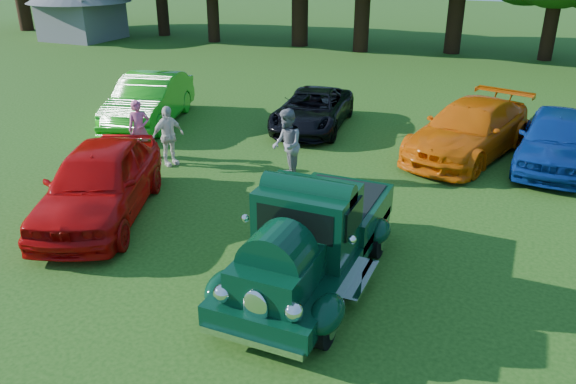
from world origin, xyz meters
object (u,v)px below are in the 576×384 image
at_px(spectator_pink, 139,129).
at_px(gazebo, 79,0).
at_px(back_car_lime, 149,100).
at_px(back_car_black, 313,110).
at_px(back_car_orange, 469,130).
at_px(hero_pickup, 312,239).
at_px(spectator_grey, 287,145).
at_px(back_car_blue, 556,139).
at_px(spectator_white, 168,136).
at_px(red_convertible, 100,182).

height_order(spectator_pink, gazebo, gazebo).
relative_size(back_car_lime, spectator_pink, 3.02).
height_order(back_car_black, back_car_orange, back_car_orange).
relative_size(hero_pickup, spectator_grey, 2.62).
height_order(back_car_blue, gazebo, gazebo).
height_order(hero_pickup, back_car_black, hero_pickup).
bearing_deg(spectator_pink, back_car_black, 10.83).
bearing_deg(spectator_white, back_car_lime, 66.73).
bearing_deg(hero_pickup, back_car_black, 111.15).
bearing_deg(gazebo, red_convertible, -47.21).
bearing_deg(back_car_orange, spectator_pink, -139.19).
xyz_separation_m(red_convertible, spectator_pink, (-1.60, 3.51, 0.00)).
bearing_deg(gazebo, spectator_pink, -44.30).
height_order(back_car_orange, spectator_pink, spectator_pink).
height_order(back_car_blue, spectator_grey, spectator_grey).
distance_m(back_car_lime, spectator_white, 4.14).
height_order(back_car_lime, spectator_white, spectator_white).
bearing_deg(spectator_white, spectator_grey, -60.67).
bearing_deg(back_car_orange, hero_pickup, -85.68).
distance_m(back_car_black, spectator_white, 5.31).
xyz_separation_m(spectator_white, gazebo, (-18.13, 16.82, 1.57)).
distance_m(back_car_lime, back_car_orange, 10.31).
height_order(hero_pickup, back_car_orange, hero_pickup).
relative_size(spectator_grey, gazebo, 0.29).
distance_m(spectator_pink, spectator_white, 1.13).
bearing_deg(back_car_orange, back_car_lime, -157.67).
bearing_deg(spectator_white, back_car_black, -3.12).
xyz_separation_m(back_car_blue, spectator_white, (-9.69, -4.09, 0.05)).
height_order(spectator_grey, spectator_white, spectator_grey).
xyz_separation_m(back_car_orange, spectator_pink, (-8.53, -3.86, 0.06)).
xyz_separation_m(red_convertible, gazebo, (-18.62, 20.12, 1.58)).
height_order(back_car_blue, spectator_white, spectator_white).
distance_m(hero_pickup, back_car_orange, 8.13).
relative_size(hero_pickup, gazebo, 0.76).
height_order(back_car_orange, spectator_grey, spectator_grey).
relative_size(spectator_pink, gazebo, 0.26).
height_order(back_car_black, spectator_grey, spectator_grey).
height_order(back_car_lime, spectator_pink, spectator_pink).
xyz_separation_m(back_car_lime, back_car_blue, (12.53, 1.08, -0.04)).
bearing_deg(spectator_pink, gazebo, 94.11).
xyz_separation_m(back_car_orange, gazebo, (-25.55, 12.75, 1.64)).
xyz_separation_m(red_convertible, spectator_white, (-0.49, 3.30, 0.01)).
height_order(red_convertible, back_car_lime, red_convertible).
xyz_separation_m(hero_pickup, spectator_grey, (-2.33, 4.22, 0.11)).
distance_m(spectator_pink, spectator_grey, 4.49).
bearing_deg(spectator_white, spectator_pink, 102.76).
distance_m(spectator_white, gazebo, 24.78).
xyz_separation_m(spectator_pink, gazebo, (-17.02, 16.61, 1.58)).
bearing_deg(red_convertible, back_car_blue, 16.01).
bearing_deg(back_car_black, back_car_lime, -169.30).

